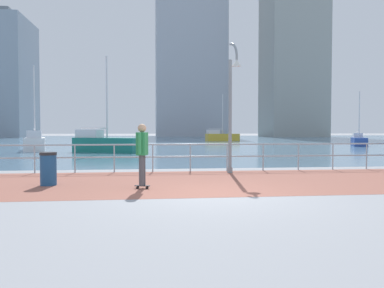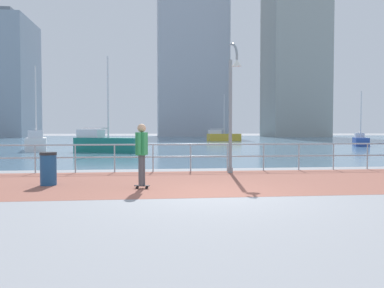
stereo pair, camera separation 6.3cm
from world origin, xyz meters
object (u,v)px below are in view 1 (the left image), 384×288
at_px(trash_bin, 48,169).
at_px(sailboat_white, 221,136).
at_px(sailboat_red, 359,141).
at_px(sailboat_yellow, 35,143).
at_px(sailboat_navy, 105,143).
at_px(skateboarder, 142,150).
at_px(lamppost, 232,101).

relative_size(trash_bin, sailboat_white, 0.14).
height_order(sailboat_red, sailboat_white, sailboat_white).
xyz_separation_m(trash_bin, sailboat_white, (13.00, 42.10, 0.16)).
bearing_deg(sailboat_yellow, sailboat_red, 10.35).
bearing_deg(trash_bin, sailboat_navy, 90.91).
bearing_deg(sailboat_white, trash_bin, -107.16).
xyz_separation_m(skateboarder, trash_bin, (-2.62, 0.92, -0.56)).
xyz_separation_m(lamppost, sailboat_white, (7.26, 39.75, -1.94)).
height_order(skateboarder, sailboat_yellow, sailboat_yellow).
relative_size(skateboarder, sailboat_red, 0.32).
bearing_deg(sailboat_red, sailboat_navy, -161.19).
relative_size(sailboat_yellow, sailboat_red, 1.20).
height_order(lamppost, sailboat_white, sailboat_white).
height_order(trash_bin, sailboat_navy, sailboat_navy).
bearing_deg(sailboat_yellow, trash_bin, -72.94).
xyz_separation_m(lamppost, trash_bin, (-5.75, -2.35, -2.11)).
height_order(lamppost, sailboat_yellow, sailboat_yellow).
height_order(sailboat_navy, sailboat_white, sailboat_navy).
xyz_separation_m(lamppost, skateboarder, (-3.13, -3.27, -1.55)).
relative_size(skateboarder, sailboat_white, 0.26).
bearing_deg(sailboat_navy, trash_bin, -89.09).
bearing_deg(sailboat_navy, skateboarder, -80.31).
bearing_deg(skateboarder, trash_bin, 160.65).
relative_size(lamppost, sailboat_navy, 0.70).
distance_m(skateboarder, sailboat_white, 44.26).
xyz_separation_m(sailboat_red, sailboat_navy, (-23.29, -7.93, 0.13)).
bearing_deg(sailboat_red, skateboarder, -129.54).
relative_size(sailboat_red, sailboat_white, 0.80).
bearing_deg(sailboat_white, skateboarder, -103.57).
relative_size(trash_bin, sailboat_red, 0.18).
relative_size(skateboarder, sailboat_yellow, 0.27).
xyz_separation_m(lamppost, sailboat_navy, (-6.00, 13.53, -1.94)).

